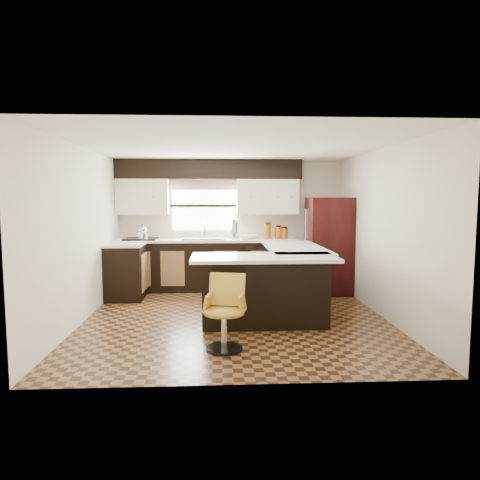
{
  "coord_description": "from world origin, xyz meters",
  "views": [
    {
      "loc": [
        -0.24,
        -5.95,
        1.7
      ],
      "look_at": [
        0.09,
        0.45,
        1.07
      ],
      "focal_mm": 32.0,
      "sensor_mm": 36.0,
      "label": 1
    }
  ],
  "objects": [
    {
      "name": "wall_front",
      "position": [
        0.0,
        -2.2,
        1.2
      ],
      "size": [
        4.4,
        0.0,
        4.4
      ],
      "primitive_type": "plane",
      "rotation": [
        -1.57,
        0.0,
        0.0
      ],
      "color": "beige",
      "rests_on": "floor"
    },
    {
      "name": "valance",
      "position": [
        -0.5,
        2.14,
        1.94
      ],
      "size": [
        1.3,
        0.06,
        0.18
      ],
      "primitive_type": "cube",
      "color": "#D19B93",
      "rests_on": "wall_back"
    },
    {
      "name": "refrigerator",
      "position": [
        1.71,
        1.5,
        0.85
      ],
      "size": [
        0.73,
        0.7,
        1.71
      ],
      "primitive_type": "cube",
      "color": "black",
      "rests_on": "floor"
    },
    {
      "name": "bar_chair",
      "position": [
        -0.18,
        -1.29,
        0.42
      ],
      "size": [
        0.54,
        0.54,
        0.84
      ],
      "primitive_type": null,
      "rotation": [
        0.0,
        0.0,
        -0.22
      ],
      "color": "gold",
      "rests_on": "floor"
    },
    {
      "name": "canister_large",
      "position": [
        0.67,
        1.92,
        1.08
      ],
      "size": [
        0.13,
        0.13,
        0.27
      ],
      "primitive_type": "cylinder",
      "color": "#84470B",
      "rests_on": "counter_back"
    },
    {
      "name": "canister_small",
      "position": [
        0.99,
        1.92,
        1.04
      ],
      "size": [
        0.14,
        0.14,
        0.19
      ],
      "primitive_type": "cylinder",
      "color": "#84470B",
      "rests_on": "counter_back"
    },
    {
      "name": "window_pane",
      "position": [
        -0.5,
        2.18,
        1.55
      ],
      "size": [
        1.2,
        0.02,
        0.9
      ],
      "primitive_type": "cube",
      "color": "white",
      "rests_on": "wall_back"
    },
    {
      "name": "upper_cab_right",
      "position": [
        0.68,
        2.03,
        1.72
      ],
      "size": [
        1.14,
        0.35,
        0.64
      ],
      "primitive_type": "cube",
      "color": "beige",
      "rests_on": "wall_back"
    },
    {
      "name": "counter_back",
      "position": [
        -0.45,
        1.9,
        0.92
      ],
      "size": [
        3.3,
        0.6,
        0.04
      ],
      "primitive_type": "cube",
      "color": "silver",
      "rests_on": "base_cab_back"
    },
    {
      "name": "ceiling",
      "position": [
        0.0,
        0.0,
        2.4
      ],
      "size": [
        4.4,
        4.4,
        0.0
      ],
      "primitive_type": "plane",
      "rotation": [
        3.14,
        0.0,
        0.0
      ],
      "color": "silver",
      "rests_on": "wall_back"
    },
    {
      "name": "counter_pen_return",
      "position": [
        0.35,
        -0.44,
        0.92
      ],
      "size": [
        1.89,
        0.84,
        0.04
      ],
      "primitive_type": "cube",
      "color": "silver",
      "rests_on": "peninsula_return"
    },
    {
      "name": "upper_cab_left",
      "position": [
        -1.62,
        2.03,
        1.72
      ],
      "size": [
        0.94,
        0.35,
        0.64
      ],
      "primitive_type": "cube",
      "color": "beige",
      "rests_on": "wall_back"
    },
    {
      "name": "mixing_bowl",
      "position": [
        0.31,
        1.9,
        0.98
      ],
      "size": [
        0.42,
        0.42,
        0.08
      ],
      "primitive_type": "imported",
      "rotation": [
        0.0,
        0.0,
        0.43
      ],
      "color": "white",
      "rests_on": "counter_back"
    },
    {
      "name": "dishwasher",
      "position": [
        0.55,
        1.61,
        0.43
      ],
      "size": [
        0.58,
        0.03,
        0.78
      ],
      "primitive_type": "cube",
      "color": "black",
      "rests_on": "floor"
    },
    {
      "name": "counter_left",
      "position": [
        -1.8,
        1.25,
        0.92
      ],
      "size": [
        0.6,
        0.7,
        0.04
      ],
      "primitive_type": "cube",
      "color": "silver",
      "rests_on": "base_cab_left"
    },
    {
      "name": "soffit",
      "position": [
        -0.4,
        2.03,
        2.22
      ],
      "size": [
        3.4,
        0.35,
        0.36
      ],
      "primitive_type": "cube",
      "color": "black",
      "rests_on": "wall_back"
    },
    {
      "name": "peninsula_return",
      "position": [
        0.38,
        -0.35,
        0.45
      ],
      "size": [
        1.65,
        0.6,
        0.9
      ],
      "primitive_type": "cube",
      "color": "black",
      "rests_on": "floor"
    },
    {
      "name": "base_cab_left",
      "position": [
        -1.8,
        1.25,
        0.45
      ],
      "size": [
        0.6,
        0.7,
        0.9
      ],
      "primitive_type": "cube",
      "color": "black",
      "rests_on": "floor"
    },
    {
      "name": "peninsula_long",
      "position": [
        0.9,
        0.62,
        0.45
      ],
      "size": [
        0.6,
        1.95,
        0.9
      ],
      "primitive_type": "cube",
      "color": "black",
      "rests_on": "floor"
    },
    {
      "name": "wall_right",
      "position": [
        2.1,
        0.0,
        1.2
      ],
      "size": [
        0.0,
        4.4,
        4.4
      ],
      "primitive_type": "plane",
      "rotation": [
        1.57,
        0.0,
        -1.57
      ],
      "color": "beige",
      "rests_on": "floor"
    },
    {
      "name": "wall_left",
      "position": [
        -2.1,
        0.0,
        1.2
      ],
      "size": [
        0.0,
        4.4,
        4.4
      ],
      "primitive_type": "plane",
      "rotation": [
        1.57,
        0.0,
        1.57
      ],
      "color": "beige",
      "rests_on": "floor"
    },
    {
      "name": "floor",
      "position": [
        0.0,
        0.0,
        0.0
      ],
      "size": [
        4.4,
        4.4,
        0.0
      ],
      "primitive_type": "plane",
      "color": "#49301A",
      "rests_on": "ground"
    },
    {
      "name": "base_cab_back",
      "position": [
        -0.45,
        1.9,
        0.45
      ],
      "size": [
        3.3,
        0.6,
        0.9
      ],
      "primitive_type": "cube",
      "color": "black",
      "rests_on": "floor"
    },
    {
      "name": "wall_back",
      "position": [
        0.0,
        2.2,
        1.2
      ],
      "size": [
        4.4,
        0.0,
        4.4
      ],
      "primitive_type": "plane",
      "rotation": [
        1.57,
        0.0,
        0.0
      ],
      "color": "beige",
      "rests_on": "floor"
    },
    {
      "name": "counter_pen_long",
      "position": [
        0.95,
        0.62,
        0.92
      ],
      "size": [
        0.84,
        1.95,
        0.04
      ],
      "primitive_type": "cube",
      "color": "silver",
      "rests_on": "peninsula_long"
    },
    {
      "name": "percolator",
      "position": [
        0.06,
        1.9,
        1.11
      ],
      "size": [
        0.14,
        0.14,
        0.32
      ],
      "primitive_type": "cylinder",
      "color": "silver",
      "rests_on": "counter_back"
    },
    {
      "name": "cooktop",
      "position": [
        -1.65,
        1.88,
        0.96
      ],
      "size": [
        0.58,
        0.5,
        0.02
      ],
      "primitive_type": "cube",
      "color": "black",
      "rests_on": "counter_back"
    },
    {
      "name": "canister_med",
      "position": [
        0.88,
        1.92,
        1.05
      ],
      "size": [
        0.12,
        0.12,
        0.22
      ],
      "primitive_type": "cylinder",
      "color": "#84470B",
      "rests_on": "counter_back"
    },
    {
      "name": "kettle",
      "position": [
        -1.62,
        1.88,
        1.1
      ],
      "size": [
        0.19,
        0.19,
        0.26
      ],
      "primitive_type": null,
      "color": "silver",
      "rests_on": "cooktop"
    },
    {
      "name": "sink",
      "position": [
        -0.5,
        1.88,
        0.96
      ],
      "size": [
        0.75,
        0.45,
        0.03
      ],
      "primitive_type": "cube",
      "color": "#B2B2B7",
      "rests_on": "counter_back"
    }
  ]
}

